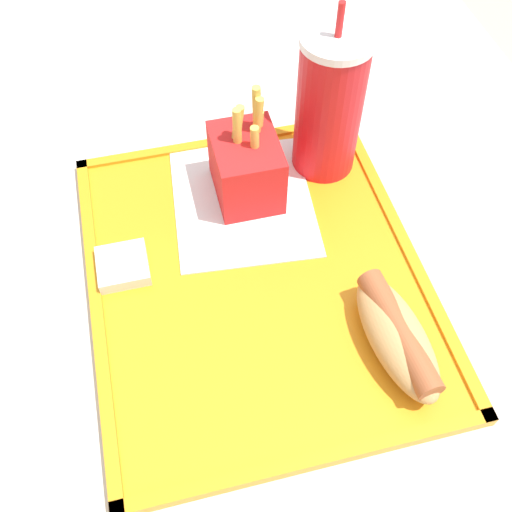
# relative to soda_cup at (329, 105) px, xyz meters

# --- Properties ---
(ground_plane) EXTENTS (8.00, 8.00, 0.00)m
(ground_plane) POSITION_rel_soda_cup_xyz_m (0.10, -0.10, -0.82)
(ground_plane) COLOR #ADA393
(dining_table) EXTENTS (1.26, 0.83, 0.73)m
(dining_table) POSITION_rel_soda_cup_xyz_m (0.10, -0.10, -0.46)
(dining_table) COLOR beige
(dining_table) RESTS_ON ground_plane
(food_tray) EXTENTS (0.40, 0.33, 0.01)m
(food_tray) POSITION_rel_soda_cup_xyz_m (0.13, -0.11, -0.09)
(food_tray) COLOR orange
(food_tray) RESTS_ON dining_table
(paper_napkin) EXTENTS (0.19, 0.17, 0.00)m
(paper_napkin) POSITION_rel_soda_cup_xyz_m (0.04, -0.10, -0.08)
(paper_napkin) COLOR white
(paper_napkin) RESTS_ON food_tray
(soda_cup) EXTENTS (0.07, 0.07, 0.20)m
(soda_cup) POSITION_rel_soda_cup_xyz_m (0.00, 0.00, 0.00)
(soda_cup) COLOR red
(soda_cup) RESTS_ON food_tray
(hot_dog_far) EXTENTS (0.14, 0.06, 0.04)m
(hot_dog_far) POSITION_rel_soda_cup_xyz_m (0.24, -0.01, -0.06)
(hot_dog_far) COLOR tan
(hot_dog_far) RESTS_ON food_tray
(fries_carton) EXTENTS (0.08, 0.07, 0.12)m
(fries_carton) POSITION_rel_soda_cup_xyz_m (0.02, -0.10, -0.04)
(fries_carton) COLOR red
(fries_carton) RESTS_ON food_tray
(sauce_cup_mayo) EXTENTS (0.05, 0.05, 0.02)m
(sauce_cup_mayo) POSITION_rel_soda_cup_xyz_m (0.10, -0.24, -0.08)
(sauce_cup_mayo) COLOR silver
(sauce_cup_mayo) RESTS_ON food_tray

